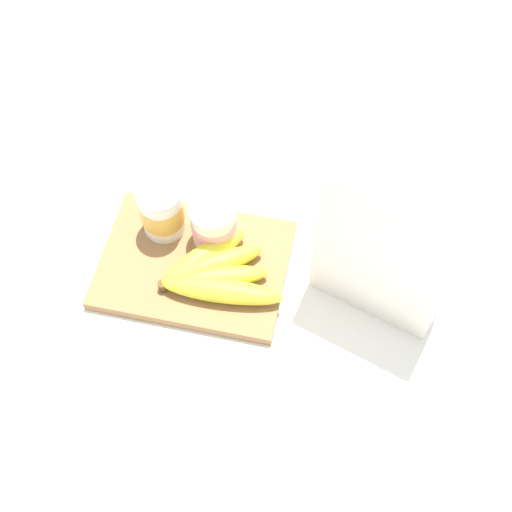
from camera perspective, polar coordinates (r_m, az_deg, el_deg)
ground_plane at (r=1.05m, az=-5.29°, el=-0.99°), size 2.40×2.40×0.00m
cutting_board at (r=1.04m, az=-5.33°, el=-0.73°), size 0.29×0.21×0.02m
cereal_box at (r=0.93m, az=11.37°, el=0.86°), size 0.21×0.13×0.26m
yogurt_cup_front at (r=1.04m, az=-8.09°, el=3.89°), size 0.07×0.07×0.09m
yogurt_cup_back at (r=1.02m, az=-3.64°, el=2.76°), size 0.07×0.07×0.08m
banana_bunch at (r=1.00m, az=-3.64°, el=-1.50°), size 0.20×0.15×0.04m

